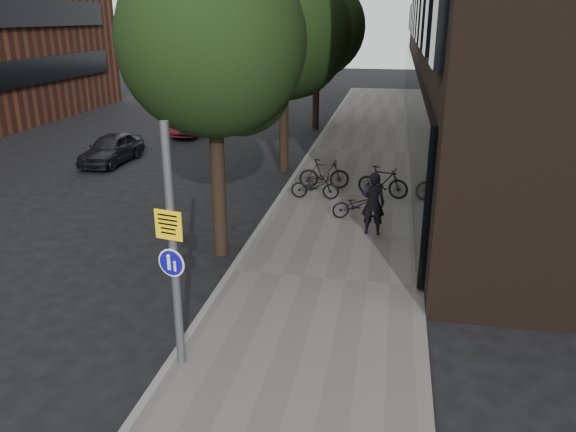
% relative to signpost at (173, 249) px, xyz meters
% --- Properties ---
extents(ground, '(120.00, 120.00, 0.00)m').
position_rel_signpost_xyz_m(ground, '(1.80, 0.46, -2.27)').
color(ground, black).
rests_on(ground, ground).
extents(sidewalk, '(4.50, 60.00, 0.12)m').
position_rel_signpost_xyz_m(sidewalk, '(2.05, 10.46, -2.21)').
color(sidewalk, '#5D5A56').
rests_on(sidewalk, ground).
extents(curb_edge, '(0.15, 60.00, 0.13)m').
position_rel_signpost_xyz_m(curb_edge, '(-0.20, 10.46, -2.20)').
color(curb_edge, slate).
rests_on(curb_edge, ground).
extents(street_tree_near, '(4.40, 4.40, 7.50)m').
position_rel_signpost_xyz_m(street_tree_near, '(-0.73, 5.10, 2.84)').
color(street_tree_near, black).
rests_on(street_tree_near, ground).
extents(street_tree_mid, '(5.00, 5.00, 7.80)m').
position_rel_signpost_xyz_m(street_tree_mid, '(-0.73, 13.60, 2.85)').
color(street_tree_mid, black).
rests_on(street_tree_mid, ground).
extents(street_tree_far, '(5.00, 5.00, 7.80)m').
position_rel_signpost_xyz_m(street_tree_far, '(-0.73, 22.60, 2.85)').
color(street_tree_far, black).
rests_on(street_tree_far, ground).
extents(signpost, '(0.49, 0.14, 4.25)m').
position_rel_signpost_xyz_m(signpost, '(0.00, 0.00, 0.00)').
color(signpost, '#595B5E').
rests_on(signpost, sidewalk).
extents(pedestrian, '(0.65, 0.44, 1.77)m').
position_rel_signpost_xyz_m(pedestrian, '(3.00, 6.84, -1.26)').
color(pedestrian, black).
rests_on(pedestrian, sidewalk).
extents(parked_bike_facade_near, '(1.60, 0.95, 0.79)m').
position_rel_signpost_xyz_m(parked_bike_facade_near, '(2.49, 8.09, -1.75)').
color(parked_bike_facade_near, black).
rests_on(parked_bike_facade_near, sidewalk).
extents(parked_bike_facade_far, '(1.81, 0.95, 1.05)m').
position_rel_signpost_xyz_m(parked_bike_facade_far, '(3.19, 10.31, -1.62)').
color(parked_bike_facade_far, black).
rests_on(parked_bike_facade_far, sidewalk).
extents(parked_bike_curb_near, '(1.61, 0.58, 0.84)m').
position_rel_signpost_xyz_m(parked_bike_curb_near, '(0.98, 9.72, -1.73)').
color(parked_bike_curb_near, black).
rests_on(parked_bike_curb_near, sidewalk).
extents(parked_bike_curb_far, '(1.80, 0.68, 1.06)m').
position_rel_signpost_xyz_m(parked_bike_curb_far, '(1.13, 10.94, -1.62)').
color(parked_bike_curb_far, black).
rests_on(parked_bike_curb_far, sidewalk).
extents(parked_car_near, '(1.61, 3.70, 1.24)m').
position_rel_signpost_xyz_m(parked_car_near, '(-8.12, 13.30, -1.64)').
color(parked_car_near, black).
rests_on(parked_car_near, ground).
extents(parked_car_mid, '(1.43, 3.79, 1.23)m').
position_rel_signpost_xyz_m(parked_car_mid, '(-6.87, 19.73, -1.65)').
color(parked_car_mid, '#53171F').
rests_on(parked_car_mid, ground).
extents(parked_car_far, '(1.92, 4.54, 1.31)m').
position_rel_signpost_xyz_m(parked_car_far, '(-6.67, 29.43, -1.61)').
color(parked_car_far, '#1A2130').
rests_on(parked_car_far, ground).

